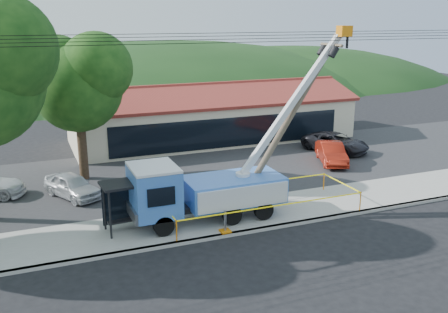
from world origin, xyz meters
The scene contains 15 objects.
ground centered at (0.00, 0.00, 0.00)m, with size 120.00×120.00×0.00m, color black.
curb centered at (0.00, 2.10, 0.07)m, with size 60.00×0.25×0.15m, color gray.
sidewalk centered at (0.00, 4.00, 0.07)m, with size 60.00×4.00×0.15m, color gray.
parking_lot centered at (0.00, 12.00, 0.05)m, with size 60.00×12.00×0.10m, color #28282B.
strip_mall centered at (4.00, 19.98, 1.88)m, with size 22.50×8.53×4.67m.
tree_lot centered at (-7.00, 13.00, 6.21)m, with size 6.30×5.60×8.94m.
hill_center centered at (10.00, 55.00, 0.00)m, with size 89.60×64.00×32.00m, color black.
hill_east centered at (30.00, 55.00, 0.00)m, with size 72.80×52.00×26.00m, color black.
utility_truck centered at (-2.40, 4.06, 1.77)m, with size 11.26×4.02×9.12m.
leaning_pole centered at (2.38, 4.24, 5.03)m, with size 5.93×1.82×9.04m.
bus_shelter centered at (-6.01, 4.34, 1.86)m, with size 2.53×1.67×2.35m.
caution_tape centered at (0.52, 3.90, 0.88)m, with size 9.81×3.42×0.99m.
car_silver centered at (-8.01, 9.84, 0.00)m, with size 1.56×3.88×1.32m, color #B9BDC1.
car_red centered at (8.96, 10.16, 0.00)m, with size 1.49×4.26×1.41m, color maroon.
car_dark centered at (10.97, 12.64, 0.00)m, with size 2.28×4.95×1.38m, color black.
Camera 1 is at (-9.99, -17.27, 9.69)m, focal length 40.00 mm.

